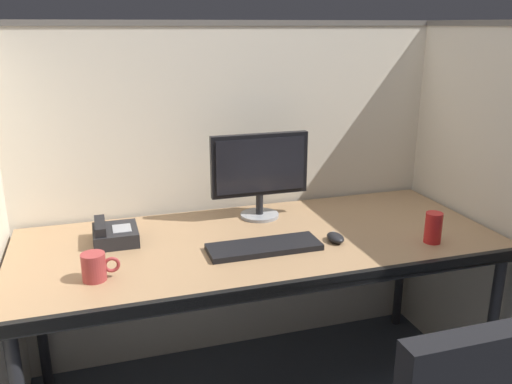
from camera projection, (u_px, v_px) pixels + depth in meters
cubicle_partition_rear at (231, 194)px, 2.51m from camera, size 2.21×0.06×1.57m
cubicle_partition_right at (486, 210)px, 2.30m from camera, size 0.06×1.41×1.57m
desk at (261, 251)px, 2.13m from camera, size 1.90×0.80×0.74m
monitor_center at (260, 170)px, 2.30m from camera, size 0.43×0.17×0.37m
keyboard_main at (264, 247)px, 2.01m from camera, size 0.43×0.15×0.02m
computer_mouse at (335, 238)px, 2.09m from camera, size 0.06×0.10×0.04m
coffee_mug at (95, 267)px, 1.77m from camera, size 0.13×0.08×0.09m
soda_can at (433, 228)px, 2.07m from camera, size 0.07×0.07×0.12m
desk_phone at (114, 234)px, 2.08m from camera, size 0.17×0.19×0.09m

